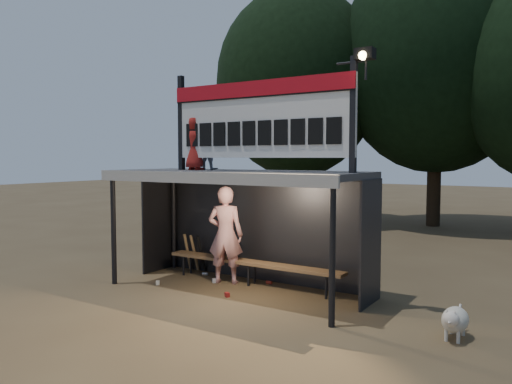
{
  "coord_description": "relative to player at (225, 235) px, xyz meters",
  "views": [
    {
      "loc": [
        5.44,
        -7.78,
        2.58
      ],
      "look_at": [
        0.2,
        0.4,
        1.9
      ],
      "focal_mm": 35.0,
      "sensor_mm": 36.0,
      "label": 1
    }
  ],
  "objects": [
    {
      "name": "ground",
      "position": [
        0.53,
        -0.38,
        -1.0
      ],
      "size": [
        80.0,
        80.0,
        0.0
      ],
      "primitive_type": "plane",
      "color": "#4F3D27",
      "rests_on": "ground"
    },
    {
      "name": "player",
      "position": [
        0.0,
        0.0,
        0.0
      ],
      "size": [
        0.85,
        0.7,
        2.0
      ],
      "primitive_type": "imported",
      "rotation": [
        0.0,
        0.0,
        3.5
      ],
      "color": "white",
      "rests_on": "ground"
    },
    {
      "name": "child_a",
      "position": [
        -0.32,
        -0.14,
        1.79
      ],
      "size": [
        0.47,
        0.37,
        0.94
      ],
      "primitive_type": "imported",
      "rotation": [
        0.0,
        0.0,
        3.11
      ],
      "color": "gray",
      "rests_on": "dugout_shelter"
    },
    {
      "name": "child_b",
      "position": [
        -0.5,
        -0.35,
        1.86
      ],
      "size": [
        0.58,
        0.44,
        1.07
      ],
      "primitive_type": "imported",
      "rotation": [
        0.0,
        0.0,
        2.93
      ],
      "color": "maroon",
      "rests_on": "dugout_shelter"
    },
    {
      "name": "dugout_shelter",
      "position": [
        0.53,
        -0.14,
        0.85
      ],
      "size": [
        5.1,
        2.08,
        2.32
      ],
      "color": "#3D3D3F",
      "rests_on": "ground"
    },
    {
      "name": "scoreboard_assembly",
      "position": [
        1.09,
        -0.39,
        2.33
      ],
      "size": [
        4.1,
        0.27,
        1.99
      ],
      "color": "black",
      "rests_on": "dugout_shelter"
    },
    {
      "name": "bench",
      "position": [
        0.53,
        0.17,
        -0.57
      ],
      "size": [
        4.0,
        0.35,
        0.48
      ],
      "color": "olive",
      "rests_on": "ground"
    },
    {
      "name": "tree_left",
      "position": [
        -3.47,
        9.62,
        4.52
      ],
      "size": [
        6.46,
        6.46,
        9.27
      ],
      "color": "black",
      "rests_on": "ground"
    },
    {
      "name": "tree_mid",
      "position": [
        1.53,
        11.12,
        5.17
      ],
      "size": [
        7.22,
        7.22,
        10.36
      ],
      "color": "black",
      "rests_on": "ground"
    },
    {
      "name": "dog",
      "position": [
        4.61,
        -0.82,
        -0.72
      ],
      "size": [
        0.36,
        0.81,
        0.49
      ],
      "color": "beige",
      "rests_on": "ground"
    },
    {
      "name": "bats",
      "position": [
        -1.19,
        0.44,
        -0.57
      ],
      "size": [
        0.47,
        0.33,
        0.84
      ],
      "color": "#9E7749",
      "rests_on": "ground"
    },
    {
      "name": "litter",
      "position": [
        -0.13,
        -0.24,
        -0.96
      ],
      "size": [
        1.99,
        1.35,
        0.08
      ],
      "color": "red",
      "rests_on": "ground"
    }
  ]
}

